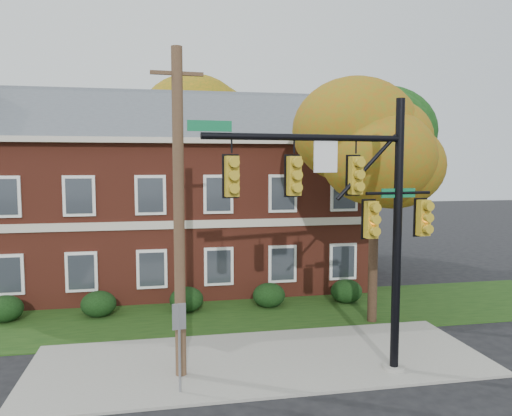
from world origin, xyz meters
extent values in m
plane|color=black|center=(0.00, 0.00, 0.00)|extent=(120.00, 120.00, 0.00)
cube|color=gray|center=(0.00, 1.00, 0.04)|extent=(14.00, 5.00, 0.08)
cube|color=#193811|center=(0.00, 6.00, 0.02)|extent=(30.00, 6.00, 0.04)
cube|color=maroon|center=(-2.00, 12.00, 3.50)|extent=(18.00, 8.00, 7.00)
cube|color=beige|center=(-2.00, 12.00, 7.12)|extent=(18.80, 8.80, 0.24)
cube|color=beige|center=(-2.00, 7.97, 3.50)|extent=(18.00, 0.12, 0.35)
ellipsoid|color=black|center=(-9.00, 6.70, 0.53)|extent=(1.40, 1.26, 1.05)
ellipsoid|color=black|center=(-5.50, 6.70, 0.53)|extent=(1.40, 1.26, 1.05)
ellipsoid|color=black|center=(-2.00, 6.70, 0.53)|extent=(1.40, 1.26, 1.05)
ellipsoid|color=black|center=(1.50, 6.70, 0.53)|extent=(1.40, 1.26, 1.05)
ellipsoid|color=black|center=(5.00, 6.70, 0.53)|extent=(1.40, 1.26, 1.05)
cylinder|color=black|center=(5.00, 4.00, 2.88)|extent=(0.36, 0.36, 5.76)
ellipsoid|color=#A24C0D|center=(5.00, 4.00, 6.48)|extent=(4.25, 4.25, 3.60)
ellipsoid|color=#A24C0D|center=(5.62, 3.62, 7.08)|extent=(3.50, 3.50, 3.00)
cylinder|color=black|center=(9.00, 13.00, 3.52)|extent=(0.36, 0.36, 7.04)
ellipsoid|color=black|center=(9.00, 13.00, 7.92)|extent=(5.95, 5.95, 5.04)
ellipsoid|color=black|center=(9.88, 12.47, 8.52)|extent=(4.90, 4.90, 4.20)
cylinder|color=black|center=(-1.00, 20.00, 3.84)|extent=(0.36, 0.36, 7.68)
ellipsoid|color=#B8730F|center=(-1.00, 20.00, 8.64)|extent=(6.46, 6.46, 5.47)
ellipsoid|color=#B8730F|center=(-0.05, 19.43, 9.24)|extent=(5.32, 5.32, 4.56)
cylinder|color=gray|center=(3.70, -0.48, 0.09)|extent=(0.64, 0.64, 0.18)
cylinder|color=black|center=(3.70, -0.48, 3.99)|extent=(0.27, 0.27, 7.98)
cylinder|color=black|center=(0.86, -0.75, 6.84)|extent=(5.69, 0.71, 0.18)
cylinder|color=black|center=(3.70, -0.48, 5.30)|extent=(2.05, 0.28, 0.09)
cube|color=#B1901C|center=(-1.18, -0.94, 5.81)|extent=(0.53, 0.39, 1.32)
cube|color=#B1901C|center=(0.52, -0.78, 5.81)|extent=(0.53, 0.39, 1.32)
cube|color=#B1901C|center=(2.33, -0.61, 5.81)|extent=(0.53, 0.39, 1.32)
cube|color=silver|center=(1.43, -0.69, 6.33)|extent=(0.69, 0.11, 0.86)
cube|color=#0D6639|center=(-1.75, -0.99, 7.09)|extent=(1.14, 0.15, 0.27)
cube|color=#B1901C|center=(2.85, -0.56, 4.56)|extent=(0.53, 0.39, 1.32)
cube|color=#B1901C|center=(4.55, -0.40, 4.56)|extent=(0.53, 0.39, 1.32)
cube|color=#0D6639|center=(3.70, -0.48, 5.30)|extent=(1.08, 0.15, 0.26)
cylinder|color=#503725|center=(-2.50, 0.35, 4.66)|extent=(0.33, 0.33, 9.32)
cube|color=#503725|center=(-2.50, 0.35, 8.60)|extent=(1.45, 0.20, 0.10)
cylinder|color=slate|center=(-2.58, -0.75, 1.24)|extent=(0.08, 0.08, 2.47)
cube|color=slate|center=(-2.58, -0.75, 2.13)|extent=(0.36, 0.10, 0.70)
camera|label=1|loc=(-3.03, -13.69, 6.15)|focal=35.00mm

